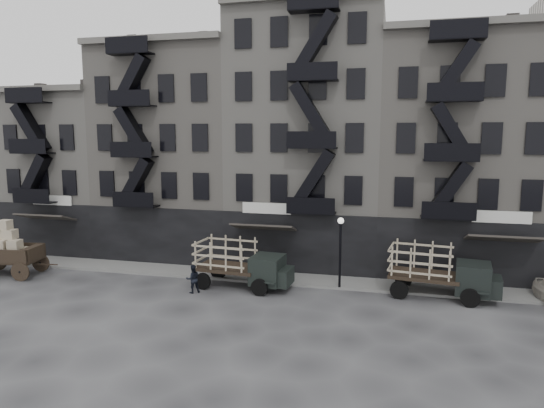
% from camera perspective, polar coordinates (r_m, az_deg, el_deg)
% --- Properties ---
extents(ground, '(140.00, 140.00, 0.00)m').
position_cam_1_polar(ground, '(27.16, 0.92, -11.21)').
color(ground, '#38383A').
rests_on(ground, ground).
extents(sidewalk, '(55.00, 2.50, 0.15)m').
position_cam_1_polar(sidewalk, '(30.62, 2.50, -8.79)').
color(sidewalk, slate).
rests_on(sidewalk, ground).
extents(building_west, '(10.00, 11.35, 13.20)m').
position_cam_1_polar(building_west, '(43.35, -22.65, 3.60)').
color(building_west, '#9A968E').
rests_on(building_west, ground).
extents(building_midwest, '(10.00, 11.35, 16.20)m').
position_cam_1_polar(building_midwest, '(38.19, -10.54, 5.81)').
color(building_midwest, gray).
rests_on(building_midwest, ground).
extents(building_center, '(10.00, 11.35, 18.20)m').
position_cam_1_polar(building_center, '(35.25, 4.54, 7.35)').
color(building_center, '#9A968E').
rests_on(building_center, ground).
extents(building_mideast, '(10.00, 11.35, 16.20)m').
position_cam_1_polar(building_mideast, '(35.09, 20.92, 5.19)').
color(building_mideast, gray).
rests_on(building_mideast, ground).
extents(lamp_post, '(0.36, 0.36, 4.28)m').
position_cam_1_polar(lamp_post, '(28.40, 8.04, -4.58)').
color(lamp_post, black).
rests_on(lamp_post, ground).
extents(wagon, '(4.46, 2.77, 3.57)m').
position_cam_1_polar(wagon, '(35.49, -28.85, -4.18)').
color(wagon, black).
rests_on(wagon, ground).
extents(stake_truck_west, '(5.86, 2.79, 2.86)m').
position_cam_1_polar(stake_truck_west, '(28.85, -3.69, -6.66)').
color(stake_truck_west, black).
rests_on(stake_truck_west, ground).
extents(stake_truck_east, '(6.06, 3.05, 2.93)m').
position_cam_1_polar(stake_truck_east, '(28.66, 19.15, -7.13)').
color(stake_truck_east, black).
rests_on(stake_truck_east, ground).
extents(pedestrian_mid, '(1.00, 0.96, 1.63)m').
position_cam_1_polar(pedestrian_mid, '(28.43, -9.29, -8.69)').
color(pedestrian_mid, black).
rests_on(pedestrian_mid, ground).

